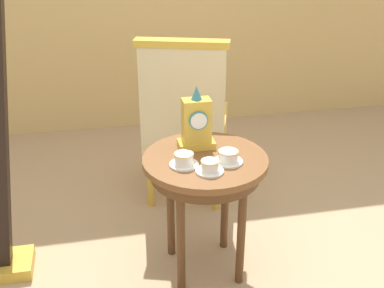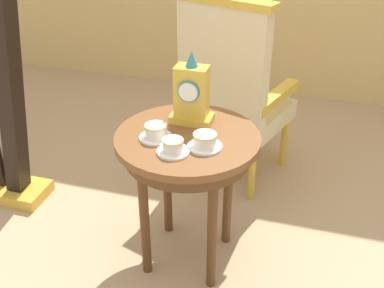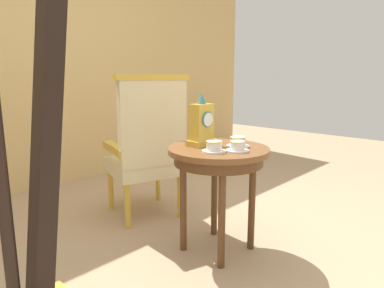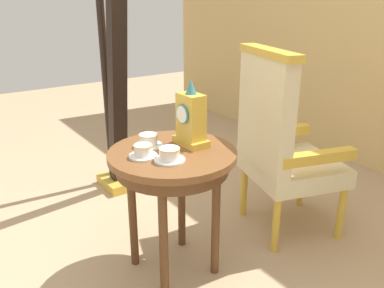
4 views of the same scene
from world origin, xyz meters
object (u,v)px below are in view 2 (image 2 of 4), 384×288
object	(u,v)px
teacup_left	(156,132)
mantel_clock	(192,95)
teacup_center	(205,141)
harp	(0,79)
armchair	(232,90)
side_table	(188,153)
teacup_right	(173,147)

from	to	relation	value
teacup_left	mantel_clock	distance (m)	0.24
teacup_center	mantel_clock	size ratio (longest dim) A/B	0.43
teacup_left	harp	bearing A→B (deg)	164.90
armchair	harp	size ratio (longest dim) A/B	0.61
side_table	armchair	world-z (taller)	armchair
teacup_right	teacup_center	xyz separation A→B (m)	(0.11, 0.08, 0.00)
teacup_center	teacup_right	bearing A→B (deg)	-145.57
side_table	teacup_center	world-z (taller)	teacup_center
teacup_left	harp	distance (m)	0.98
side_table	mantel_clock	world-z (taller)	mantel_clock
teacup_right	teacup_center	bearing A→B (deg)	34.43
harp	mantel_clock	bearing A→B (deg)	-3.55
side_table	teacup_right	size ratio (longest dim) A/B	5.07
armchair	side_table	bearing A→B (deg)	-93.00
side_table	harp	distance (m)	1.09
mantel_clock	harp	size ratio (longest dim) A/B	0.18
teacup_right	side_table	bearing A→B (deg)	84.66
side_table	armchair	size ratio (longest dim) A/B	0.60
teacup_left	teacup_center	xyz separation A→B (m)	(0.22, -0.01, -0.00)
teacup_right	mantel_clock	size ratio (longest dim) A/B	0.40
side_table	teacup_center	distance (m)	0.17
teacup_center	teacup_left	bearing A→B (deg)	176.50
side_table	mantel_clock	size ratio (longest dim) A/B	2.05
teacup_center	mantel_clock	xyz separation A→B (m)	(-0.12, 0.20, 0.11)
side_table	armchair	distance (m)	0.74
teacup_left	mantel_clock	size ratio (longest dim) A/B	0.43
teacup_left	armchair	size ratio (longest dim) A/B	0.13
armchair	harp	world-z (taller)	harp
teacup_left	teacup_center	bearing A→B (deg)	-3.50
teacup_right	teacup_left	bearing A→B (deg)	139.90
side_table	harp	size ratio (longest dim) A/B	0.37
teacup_right	harp	world-z (taller)	harp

